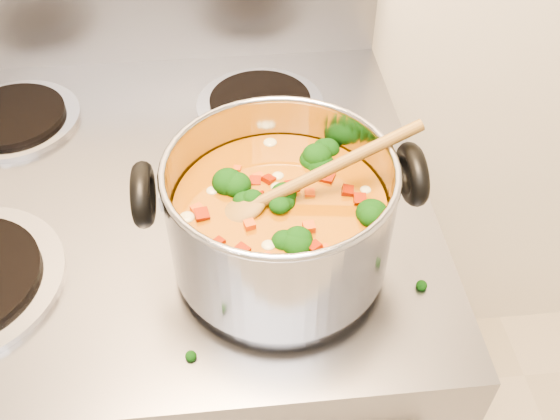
% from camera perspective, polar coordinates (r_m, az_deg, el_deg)
% --- Properties ---
extents(electric_range, '(0.78, 0.71, 1.08)m').
position_cam_1_polar(electric_range, '(1.21, -9.74, -13.39)').
color(electric_range, gray).
rests_on(electric_range, ground).
extents(stockpot, '(0.30, 0.25, 0.15)m').
position_cam_1_polar(stockpot, '(0.68, -0.03, -0.60)').
color(stockpot, '#A5A5AD').
rests_on(stockpot, electric_range).
extents(wooden_spoon, '(0.24, 0.07, 0.09)m').
position_cam_1_polar(wooden_spoon, '(0.66, 0.59, 1.88)').
color(wooden_spoon, brown).
rests_on(wooden_spoon, stockpot).
extents(cooktop_crumbs, '(0.27, 0.28, 0.01)m').
position_cam_1_polar(cooktop_crumbs, '(0.76, -1.72, -3.22)').
color(cooktop_crumbs, black).
rests_on(cooktop_crumbs, electric_range).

